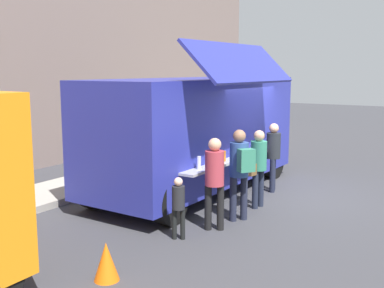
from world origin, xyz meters
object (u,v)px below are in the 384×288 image
object	(u,v)px
food_truck_main	(196,130)
child_near_queue	(178,203)
trash_bin	(203,141)
customer_extra_browsing	(273,151)
customer_front_ordering	(258,162)
customer_rear_waiting	(215,176)
traffic_cone_orange	(106,261)
customer_mid_with_backpack	(240,166)

from	to	relation	value
food_truck_main	child_near_queue	xyz separation A→B (m)	(-2.95, -1.43, -0.84)
trash_bin	customer_extra_browsing	size ratio (longest dim) A/B	0.58
customer_front_ordering	customer_rear_waiting	bearing A→B (deg)	95.47
customer_rear_waiting	customer_extra_browsing	bearing A→B (deg)	-26.32
customer_rear_waiting	child_near_queue	world-z (taller)	customer_rear_waiting
traffic_cone_orange	customer_front_ordering	xyz separation A→B (m)	(4.35, -0.35, 0.71)
customer_front_ordering	customer_rear_waiting	distance (m)	1.73
child_near_queue	customer_mid_with_backpack	bearing A→B (deg)	-43.63
food_truck_main	customer_extra_browsing	size ratio (longest dim) A/B	3.75
traffic_cone_orange	child_near_queue	world-z (taller)	child_near_queue
trash_bin	customer_front_ordering	size ratio (longest dim) A/B	0.57
customer_extra_browsing	trash_bin	bearing A→B (deg)	-58.50
trash_bin	customer_extra_browsing	distance (m)	5.14
traffic_cone_orange	customer_mid_with_backpack	world-z (taller)	customer_mid_with_backpack
customer_front_ordering	customer_extra_browsing	xyz separation A→B (m)	(1.45, 0.25, 0.00)
food_truck_main	customer_extra_browsing	distance (m)	1.92
customer_front_ordering	customer_extra_browsing	bearing A→B (deg)	-71.61
food_truck_main	customer_front_ordering	xyz separation A→B (m)	(-0.48, -1.82, -0.51)
traffic_cone_orange	trash_bin	bearing A→B (deg)	22.56
food_truck_main	child_near_queue	bearing A→B (deg)	-152.16
customer_mid_with_backpack	food_truck_main	bearing A→B (deg)	-2.12
traffic_cone_orange	customer_front_ordering	size ratio (longest dim) A/B	0.33
customer_rear_waiting	customer_extra_browsing	size ratio (longest dim) A/B	1.03
food_truck_main	customer_mid_with_backpack	xyz separation A→B (m)	(-1.49, -1.89, -0.40)
traffic_cone_orange	customer_mid_with_backpack	xyz separation A→B (m)	(3.34, -0.42, 0.82)
food_truck_main	child_near_queue	distance (m)	3.39
food_truck_main	traffic_cone_orange	world-z (taller)	food_truck_main
food_truck_main	customer_extra_browsing	xyz separation A→B (m)	(0.97, -1.57, -0.51)
child_near_queue	customer_rear_waiting	bearing A→B (deg)	-47.42
traffic_cone_orange	child_near_queue	size ratio (longest dim) A/B	0.50
traffic_cone_orange	customer_rear_waiting	size ratio (longest dim) A/B	0.32
customer_extra_browsing	child_near_queue	distance (m)	3.94
food_truck_main	customer_rear_waiting	xyz separation A→B (m)	(-2.20, -1.72, -0.47)
customer_mid_with_backpack	customer_extra_browsing	world-z (taller)	customer_mid_with_backpack
customer_front_ordering	trash_bin	bearing A→B (deg)	-40.33
trash_bin	customer_rear_waiting	bearing A→B (deg)	-148.06
trash_bin	traffic_cone_orange	bearing A→B (deg)	-157.44
customer_rear_waiting	customer_extra_browsing	world-z (taller)	customer_rear_waiting
food_truck_main	customer_mid_with_backpack	bearing A→B (deg)	-126.33
customer_mid_with_backpack	customer_front_ordering	bearing A→B (deg)	-49.96
customer_rear_waiting	food_truck_main	bearing A→B (deg)	9.04
customer_front_ordering	customer_extra_browsing	size ratio (longest dim) A/B	1.01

